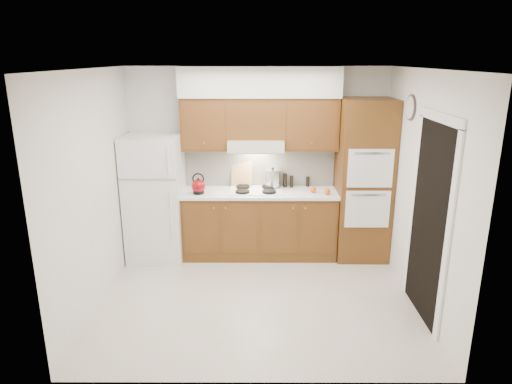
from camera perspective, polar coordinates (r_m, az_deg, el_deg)
floor at (r=5.54m, az=0.21°, el=-12.84°), size 3.60×3.60×0.00m
ceiling at (r=4.83m, az=0.25°, el=15.15°), size 3.60×3.60×0.00m
wall_back at (r=6.48m, az=0.21°, el=3.92°), size 3.60×0.02×2.60m
wall_left at (r=5.34m, az=-19.48°, el=0.18°), size 0.02×3.00×2.60m
wall_right at (r=5.34m, az=19.91°, el=0.15°), size 0.02×3.00×2.60m
fridge at (r=6.40m, az=-12.47°, el=-0.72°), size 0.75×0.72×1.72m
base_cabinets at (r=6.44m, az=0.43°, el=-4.07°), size 2.11×0.60×0.90m
countertop at (r=6.28m, az=0.44°, el=-0.09°), size 2.13×0.62×0.04m
backsplash at (r=6.49m, az=0.43°, el=3.20°), size 2.11×0.03×0.56m
oven_cabinet at (r=6.38m, az=13.26°, el=1.42°), size 0.70×0.65×2.20m
upper_cab_left at (r=6.26m, az=-6.41°, el=8.48°), size 0.63×0.33×0.70m
upper_cab_right at (r=6.26m, az=6.85°, el=8.47°), size 0.73×0.33×0.70m
range_hood at (r=6.21m, az=-0.02°, el=5.94°), size 0.75×0.45×0.15m
upper_cab_over_hood at (r=6.21m, az=-0.02°, el=9.22°), size 0.75×0.33×0.55m
soffit at (r=6.15m, az=0.46°, el=13.59°), size 2.13×0.36×0.40m
cooktop at (r=6.29m, az=-0.02°, el=0.19°), size 0.74×0.50×0.01m
doorway at (r=5.10m, az=20.79°, el=-3.65°), size 0.02×0.90×2.10m
wall_clock at (r=5.69m, az=18.79°, el=9.97°), size 0.02×0.30×0.30m
kettle at (r=6.18m, az=-7.21°, el=0.71°), size 0.24×0.24×0.19m
cutting_board at (r=6.47m, az=-1.77°, el=2.44°), size 0.30×0.12×0.39m
stock_pot at (r=6.41m, az=2.09°, el=1.77°), size 0.23×0.23×0.23m
condiment_a at (r=6.47m, az=3.65°, el=1.46°), size 0.06×0.06×0.19m
condiment_b at (r=6.47m, az=4.46°, el=1.31°), size 0.06×0.06×0.16m
condiment_c at (r=6.53m, az=6.47°, el=1.30°), size 0.06×0.06×0.14m
orange_near at (r=6.18m, az=8.90°, el=0.03°), size 0.10×0.10×0.08m
orange_far at (r=6.25m, az=7.12°, el=0.30°), size 0.10×0.10×0.08m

